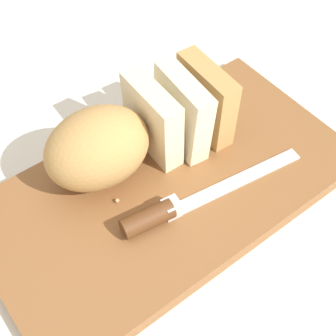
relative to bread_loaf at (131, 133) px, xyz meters
name	(u,v)px	position (x,y,z in m)	size (l,w,h in m)	color
ground_plane	(168,193)	(0.01, -0.06, -0.07)	(3.00, 3.00, 0.00)	silver
cutting_board	(168,188)	(0.01, -0.06, -0.06)	(0.47, 0.26, 0.02)	brown
bread_loaf	(131,133)	(0.00, 0.00, 0.00)	(0.25, 0.12, 0.10)	tan
bread_knife	(167,210)	(-0.02, -0.10, -0.04)	(0.26, 0.06, 0.03)	silver
crumb_near_knife	(204,154)	(0.08, -0.05, -0.05)	(0.00, 0.00, 0.00)	tan
crumb_near_loaf	(117,201)	(-0.05, -0.04, -0.05)	(0.01, 0.01, 0.01)	tan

